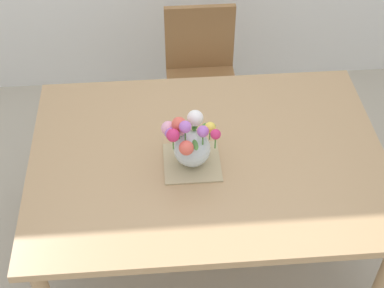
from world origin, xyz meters
The scene contains 5 objects.
ground_plane centered at (0.00, 0.00, 0.00)m, with size 12.00×12.00×0.00m, color #B7AD99.
dining_table centered at (0.00, 0.00, 0.66)m, with size 1.65×1.19×0.73m.
chair_far centered at (0.06, 0.94, 0.52)m, with size 0.42×0.42×0.90m.
placemat centered at (-0.08, -0.05, 0.73)m, with size 0.26×0.26×0.01m, color tan.
flower_vase centered at (-0.09, -0.05, 0.86)m, with size 0.25×0.25×0.28m.
Camera 1 is at (-0.22, -1.83, 2.57)m, focal length 52.67 mm.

